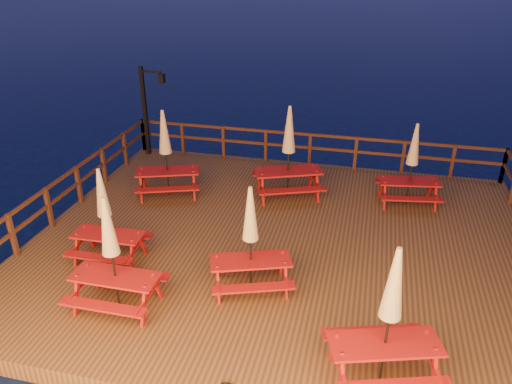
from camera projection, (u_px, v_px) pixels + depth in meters
ground at (281, 254)px, 12.37m from camera, size 500.00×500.00×0.00m
deck at (281, 248)px, 12.28m from camera, size 12.00×10.00×0.40m
deck_piles at (280, 264)px, 12.50m from camera, size 11.44×9.44×1.40m
railing at (294, 182)px, 13.40m from camera, size 11.80×9.75×1.10m
lamp_post at (149, 103)px, 16.49m from camera, size 0.85×0.18×3.00m
picnic_table_0 at (251, 238)px, 9.97m from camera, size 2.01×1.84×2.36m
picnic_table_1 at (390, 315)px, 7.73m from camera, size 2.15×1.95×2.56m
picnic_table_2 at (166, 152)px, 13.89m from camera, size 2.15×1.96×2.53m
picnic_table_3 at (412, 163)px, 13.43m from camera, size 1.83×1.59×2.34m
picnic_table_4 at (112, 252)px, 9.43m from camera, size 1.71×1.40×2.44m
picnic_table_5 at (105, 214)px, 10.95m from camera, size 1.62×1.35×2.27m
picnic_table_6 at (289, 151)px, 13.77m from camera, size 2.30×2.12×2.67m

